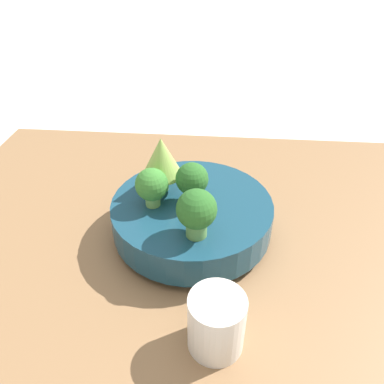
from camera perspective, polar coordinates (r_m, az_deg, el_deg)
name	(u,v)px	position (r m, az deg, el deg)	size (l,w,h in m)	color
ground_plane	(181,254)	(0.65, -1.66, -9.44)	(6.00, 6.00, 0.00)	silver
table	(181,246)	(0.64, -1.69, -8.18)	(0.92, 0.74, 0.04)	olive
bowl	(192,216)	(0.61, 0.00, -3.62)	(0.26, 0.26, 0.06)	navy
broccoli_floret_right	(152,184)	(0.57, -6.08, 1.23)	(0.05, 0.05, 0.06)	#7AB256
romanesco_piece_near	(162,158)	(0.59, -4.66, 5.21)	(0.07, 0.07, 0.09)	#609347
broccoli_floret_back	(197,211)	(0.51, 0.70, -2.95)	(0.06, 0.06, 0.07)	#609347
broccoli_floret_center	(192,181)	(0.57, 0.00, 1.72)	(0.05, 0.05, 0.07)	#7AB256
cup	(216,323)	(0.47, 3.72, -19.26)	(0.07, 0.07, 0.08)	silver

